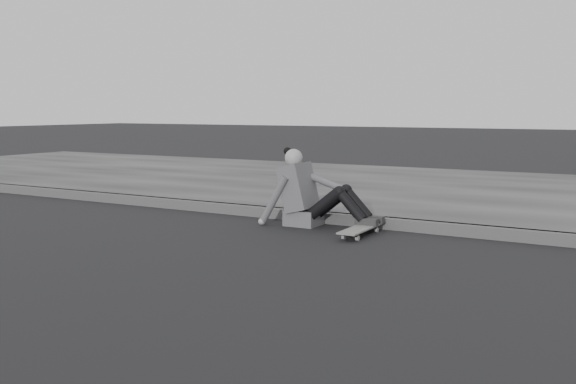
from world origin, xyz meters
name	(u,v)px	position (x,y,z in m)	size (l,w,h in m)	color
ground	(285,287)	(0.00, 0.00, 0.00)	(80.00, 80.00, 0.00)	black
curb	(402,224)	(0.00, 2.58, 0.06)	(24.00, 0.16, 0.12)	#434343
sidewalk	(469,193)	(0.00, 5.60, 0.06)	(24.00, 6.00, 0.12)	#3B3B3B
skateboard	(361,229)	(-0.26, 2.06, 0.07)	(0.20, 0.78, 0.09)	gray
seated_woman	(309,194)	(-1.00, 2.31, 0.36)	(1.38, 0.46, 0.88)	#4E4E51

